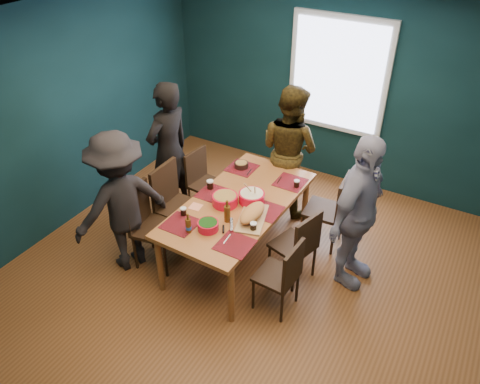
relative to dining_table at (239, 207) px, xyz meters
The scene contains 26 objects.
room 0.74m from the dining_table, ahead, with size 5.01×5.01×2.71m.
dining_table is the anchor object (origin of this frame).
chair_left_far 1.03m from the dining_table, 148.13° to the left, with size 0.43×0.43×0.87m.
chair_left_mid 0.83m from the dining_table, behind, with size 0.46×0.46×1.01m.
chair_left_near 1.02m from the dining_table, 144.49° to the right, with size 0.52×0.52×0.98m.
chair_right_far 1.11m from the dining_table, 40.06° to the left, with size 0.46×0.46×0.95m.
chair_right_mid 0.78m from the dining_table, ahead, with size 0.50×0.50×0.90m.
chair_right_near 0.97m from the dining_table, 32.38° to the right, with size 0.41×0.41×0.86m.
person_far_left 1.25m from the dining_table, 164.82° to the left, with size 0.66×0.43×1.80m, color black.
person_back 1.20m from the dining_table, 87.48° to the left, with size 0.83×0.65×1.70m, color black.
person_right 1.29m from the dining_table, 12.23° to the left, with size 1.03×0.43×1.75m, color white.
person_near_left 1.28m from the dining_table, 144.42° to the right, with size 1.07×0.62×1.66m, color black.
bowl_salad 0.21m from the dining_table, 135.62° to the right, with size 0.28×0.28×0.12m.
bowl_dumpling 0.20m from the dining_table, 32.51° to the left, with size 0.29×0.29×0.27m.
bowl_herbs 0.58m from the dining_table, 93.23° to the right, with size 0.22×0.22×0.09m.
cutting_board 0.37m from the dining_table, 36.29° to the right, with size 0.40×0.67×0.14m.
small_bowl 0.74m from the dining_table, 117.63° to the left, with size 0.17×0.17×0.07m.
beer_bottle_a 0.74m from the dining_table, 104.38° to the right, with size 0.06×0.06×0.22m.
beer_bottle_b 0.40m from the dining_table, 79.69° to the right, with size 0.07×0.07×0.26m.
cola_glass_a 0.64m from the dining_table, 128.03° to the right, with size 0.07×0.07×0.09m.
cola_glass_b 0.53m from the dining_table, 43.76° to the right, with size 0.07×0.07×0.10m.
cola_glass_c 0.74m from the dining_table, 53.94° to the left, with size 0.07×0.07×0.09m.
cola_glass_d 0.44m from the dining_table, behind, with size 0.08×0.08×0.11m.
napkin_a 0.32m from the dining_table, ahead, with size 0.14×0.14×0.00m, color #F98E69.
napkin_b 0.48m from the dining_table, 139.37° to the right, with size 0.13×0.13×0.00m, color #F98E69.
napkin_c 0.78m from the dining_table, 67.22° to the right, with size 0.14×0.14×0.00m, color #F98E69.
Camera 1 is at (1.84, -3.34, 3.74)m, focal length 35.00 mm.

